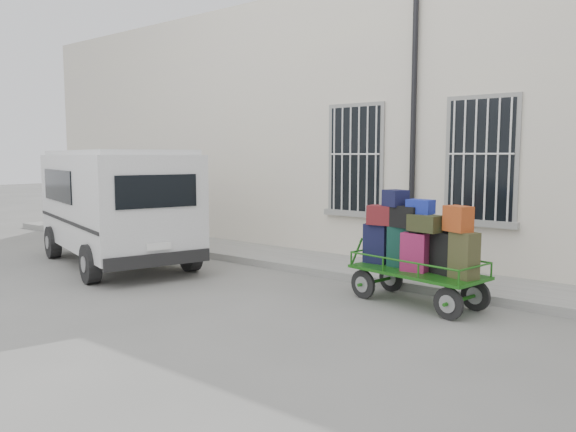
% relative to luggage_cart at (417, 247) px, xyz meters
% --- Properties ---
extents(ground, '(80.00, 80.00, 0.00)m').
position_rel_luggage_cart_xyz_m(ground, '(-2.16, -0.71, -0.91)').
color(ground, slate).
rests_on(ground, ground).
extents(building, '(24.00, 5.15, 6.00)m').
position_rel_luggage_cart_xyz_m(building, '(-2.15, 4.78, 2.09)').
color(building, beige).
rests_on(building, ground).
extents(sidewalk, '(24.00, 1.70, 0.15)m').
position_rel_luggage_cart_xyz_m(sidewalk, '(-2.16, 1.49, -0.84)').
color(sidewalk, gray).
rests_on(sidewalk, ground).
extents(luggage_cart, '(2.50, 1.30, 1.78)m').
position_rel_luggage_cart_xyz_m(luggage_cart, '(0.00, 0.00, 0.00)').
color(luggage_cart, black).
rests_on(luggage_cart, ground).
extents(van, '(5.19, 3.32, 2.44)m').
position_rel_luggage_cart_xyz_m(van, '(-6.48, -1.02, 0.49)').
color(van, silver).
rests_on(van, ground).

